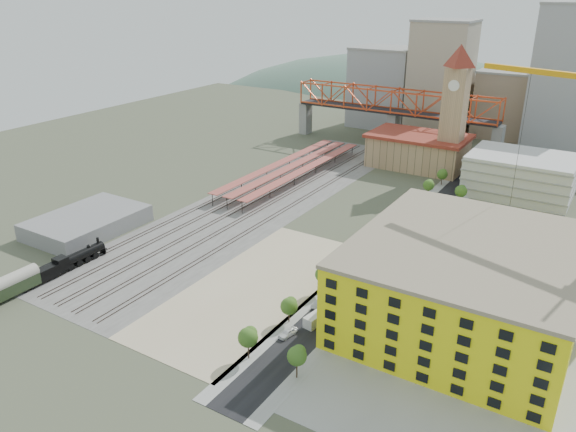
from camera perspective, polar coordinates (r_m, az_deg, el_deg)
The scene contains 32 objects.
ground at distance 158.65m, azimuth 4.51°, elevation -2.83°, with size 400.00×400.00×0.00m, color #474C38.
ballast_strip at distance 189.52m, azimuth -2.68°, elevation 1.58°, with size 36.00×165.00×0.06m, color #605E59.
dirt_lot at distance 136.53m, azimuth -3.21°, elevation -7.26°, with size 28.00×67.00×0.06m, color tan.
street_asphalt at distance 165.54m, azimuth 11.85°, elevation -2.13°, with size 12.00×170.00×0.06m, color black.
sidewalk_west at distance 167.26m, azimuth 10.09°, elevation -1.73°, with size 3.00×170.00×0.04m, color gray.
sidewalk_east at distance 164.01m, azimuth 13.64°, elevation -2.55°, with size 3.00×170.00×0.04m, color gray.
construction_pad at distance 128.97m, azimuth 18.42°, elevation -10.48°, with size 50.00×90.00×0.06m, color gray.
rail_tracks at distance 190.44m, azimuth -3.13°, elevation 1.71°, with size 26.56×160.00×0.18m.
platform_canopies at distance 212.56m, azimuth 0.39°, elevation 5.09°, with size 16.00×80.00×4.12m.
station_hall at distance 229.51m, azimuth 13.07°, elevation 6.52°, with size 38.00×24.00×13.10m.
clock_tower at distance 219.03m, azimuth 16.65°, elevation 11.35°, with size 12.00×12.00×52.00m.
parking_garage at distance 209.02m, azimuth 22.56°, elevation 3.88°, with size 34.00×26.00×14.00m, color silver.
truss_bridge at distance 254.38m, azimuth 10.79°, elevation 11.08°, with size 94.00×9.60×25.60m.
construction_building at distance 124.81m, azimuth 17.62°, elevation -6.53°, with size 44.60×50.60×18.80m.
warehouse at distance 176.05m, azimuth -19.73°, elevation -0.62°, with size 22.00×32.00×5.00m, color gray.
street_trees at distance 157.01m, azimuth 10.54°, elevation -3.45°, with size 15.40×124.40×8.00m.
skyline at distance 279.86m, azimuth 20.08°, elevation 11.98°, with size 133.00×46.00×60.00m.
distant_hills at distance 415.39m, azimuth 26.96°, elevation -0.79°, with size 647.00×264.00×227.00m.
locomotive at distance 154.61m, azimuth -21.05°, elevation -4.24°, with size 2.90×22.39×5.60m.
coach at distance 145.00m, azimuth -27.17°, elevation -6.68°, with size 3.21×18.66×5.86m.
site_trailer_a at distance 123.53m, azimuth 3.29°, elevation -10.11°, with size 2.40×9.11×2.49m, color silver.
site_trailer_b at distance 128.66m, azimuth 4.76°, elevation -8.73°, with size 2.29×8.70×2.38m, color silver.
site_trailer_c at distance 142.18m, azimuth 7.98°, elevation -5.53°, with size 2.73×10.38×2.84m, color silver.
site_trailer_d at distance 147.15m, azimuth 8.95°, elevation -4.62°, with size 2.52×9.56×2.62m, color silver.
car_0 at distance 118.86m, azimuth -0.04°, elevation -11.79°, with size 1.86×4.63×1.58m, color white.
car_1 at distance 128.77m, azimuth 3.20°, elevation -8.89°, with size 1.56×4.48×1.48m, color #A6A7AC.
car_2 at distance 135.75m, azimuth 5.06°, elevation -7.20°, with size 2.21×4.80×1.33m, color black.
car_3 at distance 167.42m, azimuth 11.08°, elevation -1.54°, with size 1.87×4.59×1.33m, color #1A2C4C.
car_4 at distance 121.39m, azimuth 4.16°, elevation -11.04°, with size 1.88×4.66×1.59m, color silver.
car_5 at distance 132.55m, azimuth 7.13°, elevation -8.09°, with size 1.39×4.00×1.32m, color #A3A2A8.
car_6 at distance 162.17m, azimuth 12.52°, elevation -2.49°, with size 2.15×4.67×1.30m, color black.
car_7 at distance 172.74m, azimuth 13.92°, elevation -1.01°, with size 1.94×4.77×1.38m, color navy.
Camera 1 is at (64.93, -127.85, 67.89)m, focal length 35.00 mm.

